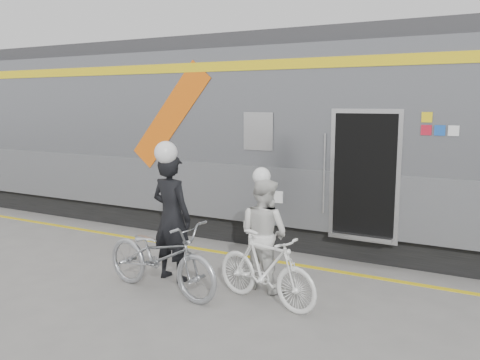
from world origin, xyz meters
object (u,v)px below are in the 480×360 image
Objects in this scene: bicycle_left at (161,256)px; woman at (264,234)px; bicycle_right at (266,269)px; man at (171,217)px.

woman is (1.23, 0.90, 0.29)m from bicycle_left.
bicycle_left is at bearing 116.41° from bicycle_right.
man is 0.95× the size of bicycle_left.
woman is at bearing 42.09° from bicycle_right.
man reaches higher than bicycle_left.
bicycle_left reaches higher than bicycle_right.
bicycle_right is at bearing -69.88° from bicycle_left.
man is 0.74m from bicycle_left.
man is at bearing 27.17° from bicycle_left.
bicycle_left is 1.25× the size of woman.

